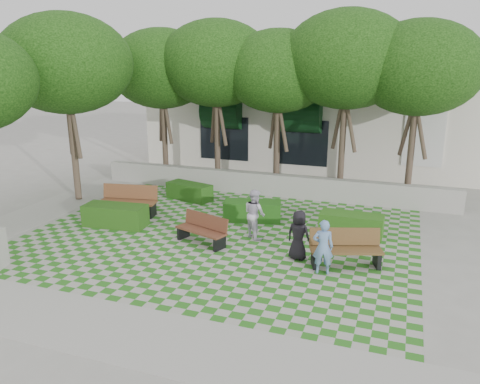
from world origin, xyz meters
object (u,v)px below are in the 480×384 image
at_px(bench_west, 129,201).
at_px(hedge_midleft, 189,191).
at_px(hedge_west, 115,216).
at_px(person_white, 255,214).
at_px(bench_mid, 202,230).
at_px(bench_east, 345,249).
at_px(person_dark, 299,235).
at_px(person_blue, 323,247).
at_px(hedge_midright, 252,211).
at_px(hedge_east, 351,224).

distance_m(bench_west, hedge_midleft, 2.82).
distance_m(hedge_west, person_white, 4.80).
bearing_deg(bench_mid, bench_east, 17.03).
height_order(bench_mid, person_dark, person_dark).
distance_m(person_blue, person_dark, 1.07).
distance_m(hedge_midright, person_white, 1.69).
relative_size(bench_east, hedge_west, 0.96).
bearing_deg(person_white, bench_east, -164.46).
distance_m(bench_mid, hedge_west, 3.44).
bearing_deg(person_dark, hedge_midleft, -24.10).
bearing_deg(person_white, bench_mid, 74.83).
height_order(hedge_midright, person_blue, person_blue).
relative_size(hedge_east, hedge_west, 0.94).
bearing_deg(bench_west, hedge_midright, 1.91).
bearing_deg(bench_west, hedge_west, -88.55).
distance_m(bench_west, hedge_midright, 4.51).
distance_m(hedge_east, person_white, 3.15).
height_order(hedge_west, person_white, person_white).
relative_size(bench_mid, person_blue, 1.21).
relative_size(hedge_west, person_white, 1.34).
distance_m(person_dark, person_white, 2.06).
bearing_deg(bench_east, hedge_midleft, 128.57).
bearing_deg(hedge_east, person_white, -155.76).
bearing_deg(person_dark, person_blue, 153.22).
relative_size(hedge_east, hedge_midright, 1.00).
distance_m(bench_east, hedge_west, 7.75).
relative_size(bench_mid, person_white, 1.15).
bearing_deg(hedge_west, hedge_midright, 26.96).
xyz_separation_m(bench_east, hedge_east, (-0.14, 2.46, -0.14)).
distance_m(bench_mid, hedge_midleft, 4.84).
bearing_deg(bench_west, person_white, -16.79).
bearing_deg(hedge_midright, person_white, -69.21).
xyz_separation_m(bench_mid, hedge_west, (-3.41, 0.43, -0.06)).
distance_m(bench_west, person_blue, 7.87).
xyz_separation_m(hedge_midright, hedge_west, (-4.17, -2.12, 0.02)).
bearing_deg(bench_east, bench_west, 148.54).
bearing_deg(person_blue, bench_mid, -25.19).
xyz_separation_m(bench_west, hedge_west, (0.24, -1.19, -0.15)).
distance_m(hedge_east, hedge_midleft, 6.89).
distance_m(bench_west, hedge_west, 1.22).
bearing_deg(bench_mid, hedge_east, 48.02).
distance_m(hedge_midleft, person_blue, 8.05).
distance_m(bench_west, hedge_east, 7.86).
relative_size(hedge_midright, hedge_west, 0.94).
height_order(bench_mid, hedge_midleft, bench_mid).
xyz_separation_m(bench_west, person_dark, (6.66, -1.78, 0.19)).
height_order(bench_west, hedge_midleft, bench_west).
bearing_deg(person_blue, hedge_midright, -60.59).
distance_m(bench_mid, person_dark, 3.03).
distance_m(hedge_midright, person_blue, 4.60).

